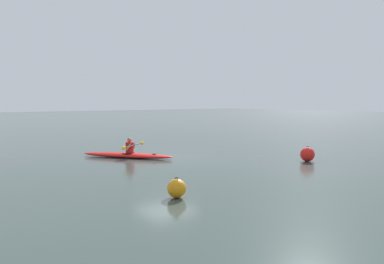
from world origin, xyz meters
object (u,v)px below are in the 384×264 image
object	(u,v)px
kayaker	(130,146)
mooring_buoy_orange_mid	(307,154)
mooring_buoy_white_far	(177,188)
kayak	(127,155)

from	to	relation	value
kayaker	mooring_buoy_orange_mid	distance (m)	7.96
mooring_buoy_orange_mid	kayaker	bearing A→B (deg)	-45.12
kayaker	mooring_buoy_white_far	world-z (taller)	kayaker
kayak	mooring_buoy_orange_mid	world-z (taller)	mooring_buoy_orange_mid
kayak	kayaker	size ratio (longest dim) A/B	2.08
mooring_buoy_orange_mid	kayak	bearing A→B (deg)	-45.28
kayak	mooring_buoy_white_far	distance (m)	7.70
mooring_buoy_orange_mid	mooring_buoy_white_far	size ratio (longest dim) A/B	1.18
mooring_buoy_orange_mid	mooring_buoy_white_far	bearing A→B (deg)	10.82
kayaker	mooring_buoy_white_far	size ratio (longest dim) A/B	3.45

